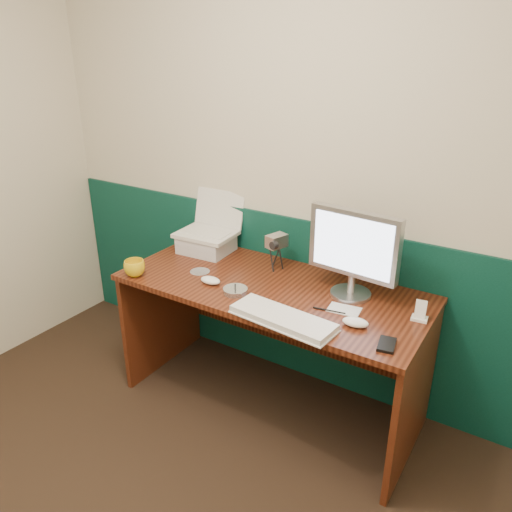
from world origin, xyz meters
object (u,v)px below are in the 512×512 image
Objects in this scene: keyboard at (283,319)px; laptop at (205,214)px; desk at (271,347)px; monitor at (354,253)px; mug at (135,268)px; camcorder at (276,253)px.

laptop is at bearing 154.58° from keyboard.
laptop reaches higher than desk.
monitor reaches higher than laptop.
desk is at bearing -157.63° from monitor.
laptop is at bearing -178.82° from monitor.
camcorder is (0.60, 0.47, 0.05)m from mug.
mug is (-0.91, -0.00, 0.03)m from keyboard.
laptop is 0.50m from camcorder.
keyboard is (-0.16, -0.40, -0.21)m from monitor.
desk is at bearing -22.22° from laptop.
laptop is 0.94m from keyboard.
monitor is at bearing -8.02° from laptop.
mug is at bearing -153.76° from monitor.
camcorder is at bearing 113.26° from desk.
keyboard is 0.91m from mug.
desk is 3.52× the size of monitor.
laptop is 0.53m from mug.
camcorder is (0.48, -0.00, -0.14)m from laptop.
monitor is (0.39, 0.12, 0.60)m from desk.
laptop is 0.95m from monitor.
camcorder is (-0.47, 0.07, -0.13)m from monitor.
laptop is 2.95× the size of mug.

